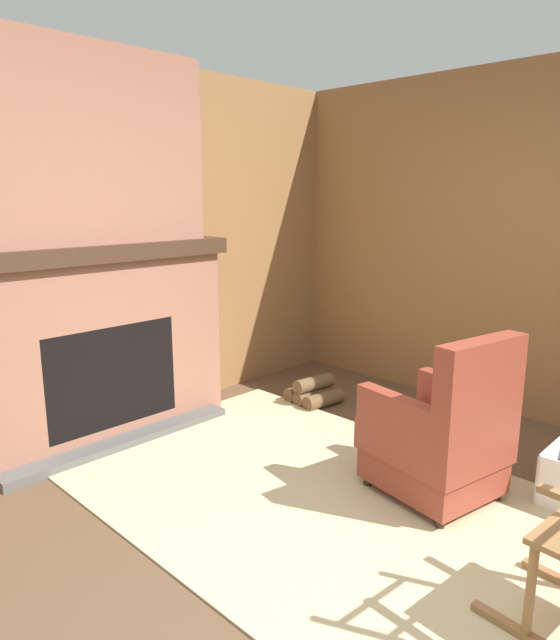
{
  "coord_description": "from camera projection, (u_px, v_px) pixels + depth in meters",
  "views": [
    {
      "loc": [
        1.26,
        -1.81,
        1.66
      ],
      "look_at": [
        -1.15,
        0.64,
        0.9
      ],
      "focal_mm": 32.0,
      "sensor_mm": 36.0,
      "label": 1
    }
  ],
  "objects": [
    {
      "name": "chimney_breast",
      "position": [
        86.0,
        146.0,
        3.59
      ],
      "size": [
        0.3,
        1.6,
        1.22
      ],
      "color": "#93604C",
      "rests_on": "fireplace_hearth"
    },
    {
      "name": "area_rug",
      "position": [
        331.0,
        501.0,
        3.15
      ],
      "size": [
        3.24,
        1.96,
        0.01
      ],
      "color": "#C6B789",
      "rests_on": "ground"
    },
    {
      "name": "fireplace_hearth",
      "position": [
        100.0,
        344.0,
        3.87
      ],
      "size": [
        0.55,
        1.92,
        1.34
      ],
      "color": "#93604C",
      "rests_on": "ground"
    },
    {
      "name": "storage_case",
      "position": [
        113.0,
        234.0,
        3.86
      ],
      "size": [
        0.16,
        0.26,
        0.11
      ],
      "color": "black",
      "rests_on": "fireplace_hearth"
    },
    {
      "name": "firewood_stack",
      "position": [
        314.0,
        392.0,
        4.63
      ],
      "size": [
        0.4,
        0.4,
        0.22
      ],
      "rotation": [
        0.0,
        0.0,
        -0.14
      ],
      "color": "brown",
      "rests_on": "ground"
    },
    {
      "name": "ground_plane",
      "position": [
        364.0,
        583.0,
        2.49
      ],
      "size": [
        14.0,
        14.0,
        0.0
      ],
      "primitive_type": "plane",
      "color": "brown"
    },
    {
      "name": "armchair",
      "position": [
        440.0,
        438.0,
        3.13
      ],
      "size": [
        0.76,
        0.7,
        0.96
      ],
      "rotation": [
        0.0,
        0.0,
        2.95
      ],
      "color": "brown",
      "rests_on": "ground"
    },
    {
      "name": "wood_panel_wall_left",
      "position": [
        79.0,
        249.0,
        3.88
      ],
      "size": [
        0.06,
        5.42,
        2.59
      ],
      "color": "olive",
      "rests_on": "ground"
    }
  ]
}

